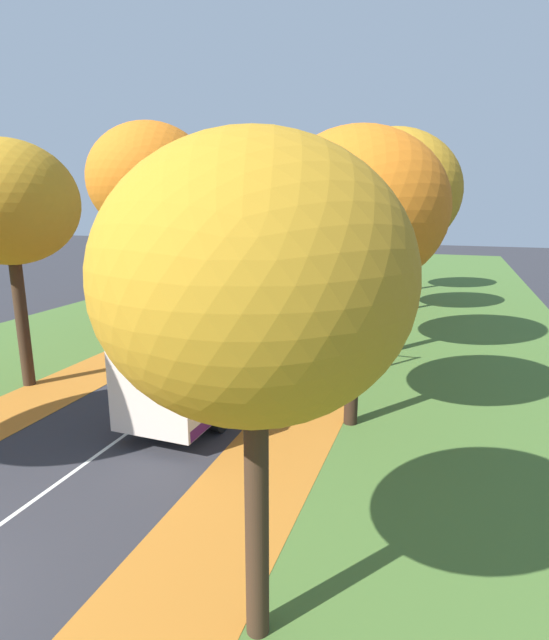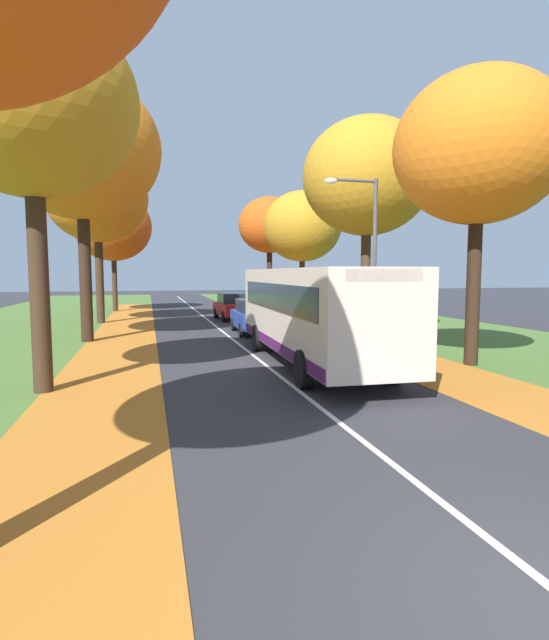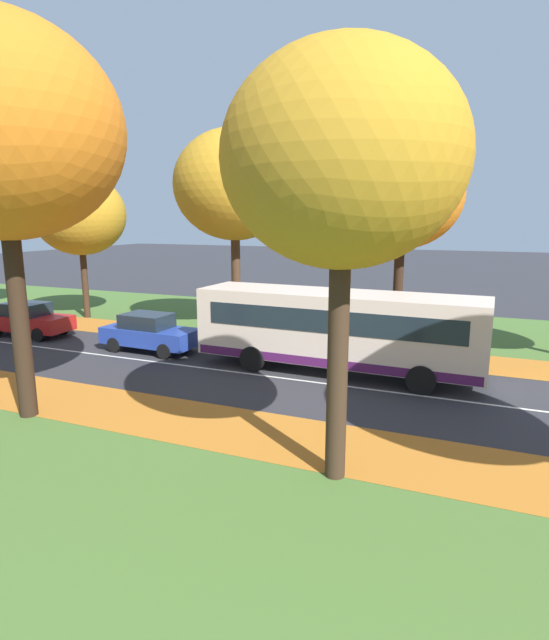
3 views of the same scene
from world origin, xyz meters
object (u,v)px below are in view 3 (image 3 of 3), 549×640
bus (338,327)px  tree_right_near (402,195)px  tree_left_near (343,160)px  tree_left_mid (0,130)px  car_red_following (28,319)px  car_blue_lead (150,333)px  streetlamp_right (331,265)px  tree_right_mid (235,185)px  tree_right_far (80,215)px

bus → tree_right_near: bearing=-16.5°
tree_left_near → tree_right_near: size_ratio=1.01×
tree_left_near → tree_left_mid: 9.21m
tree_left_mid → bus: (7.46, -7.13, -6.13)m
tree_right_near → car_red_following: tree_right_near is taller
tree_left_near → car_red_following: (7.47, 17.43, -5.90)m
car_blue_lead → bus: bearing=-89.0°
tree_right_near → streetlamp_right: tree_right_near is taller
tree_left_mid → streetlamp_right: bearing=-32.7°
bus → car_red_following: 15.44m
tree_right_mid → car_red_following: (-4.73, 8.89, -6.34)m
tree_right_mid → streetlamp_right: 7.04m
tree_right_near → car_red_following: (-4.71, 16.82, -5.74)m
tree_right_far → bus: size_ratio=0.77×
tree_left_mid → tree_right_near: tree_left_mid is taller
streetlamp_right → car_blue_lead: size_ratio=1.41×
bus → car_blue_lead: bus is taller
tree_right_near → car_red_following: size_ratio=2.07×
tree_right_near → bus: bearing=163.5°
streetlamp_right → bus: 3.13m
tree_left_mid → tree_right_mid: bearing=-2.8°
tree_right_far → streetlamp_right: tree_right_far is taller
tree_right_far → bus: 17.31m
tree_right_far → car_red_following: 6.89m
tree_left_mid → car_red_following: size_ratio=2.51×
tree_left_near → tree_left_mid: (-0.01, 9.14, 1.13)m
bus → streetlamp_right: bearing=22.9°
streetlamp_right → car_red_following: streetlamp_right is taller
tree_left_mid → tree_right_mid: (12.21, -0.61, -0.68)m
car_blue_lead → car_red_following: 7.19m
tree_right_mid → tree_right_far: size_ratio=1.21×
bus → car_red_following: (0.02, 15.42, -0.89)m
streetlamp_right → car_red_following: (-2.17, 14.49, -2.92)m
tree_left_near → bus: tree_left_near is taller
tree_left_mid → car_red_following: 13.19m
tree_right_mid → tree_right_far: bearing=90.3°
tree_right_near → bus: size_ratio=0.85×
tree_left_mid → car_red_following: bearing=47.9°
tree_right_near → tree_right_mid: size_ratio=0.90×
tree_right_mid → tree_right_near: bearing=-90.2°
tree_left_mid → tree_right_far: (12.16, 9.01, -2.02)m
tree_left_near → tree_left_mid: size_ratio=0.83×
tree_left_mid → tree_right_near: size_ratio=1.21×
tree_left_near → tree_right_mid: size_ratio=0.91×
tree_right_near → tree_left_mid: bearing=145.0°
tree_right_near → car_blue_lead: size_ratio=2.08×
tree_left_near → streetlamp_right: (9.64, 2.94, -2.97)m
car_blue_lead → tree_right_far: bearing=58.5°
tree_left_near → streetlamp_right: tree_left_near is taller
streetlamp_right → tree_left_near: bearing=-163.0°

